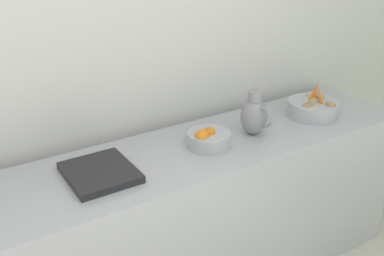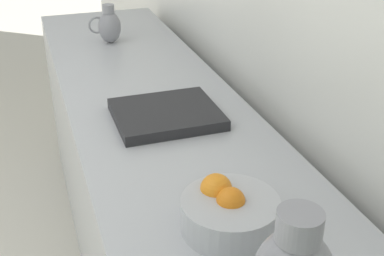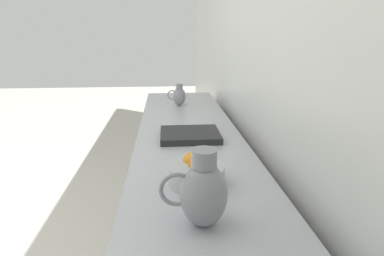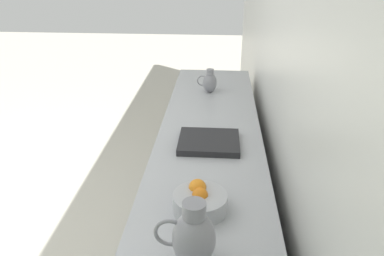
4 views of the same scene
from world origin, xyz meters
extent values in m
cube|color=silver|center=(-1.95, 0.51, 1.50)|extent=(0.10, 8.81, 3.00)
cube|color=#ADAFB5|center=(-1.53, 0.01, 0.46)|extent=(0.62, 3.33, 0.93)
cylinder|color=#ADAFB5|center=(-1.52, 1.19, 0.97)|extent=(0.31, 0.31, 0.09)
torus|color=#ADAFB5|center=(-1.52, 1.19, 0.93)|extent=(0.18, 0.18, 0.01)
cone|color=orange|center=(-1.47, 1.20, 1.06)|extent=(0.06, 0.07, 0.14)
cone|color=orange|center=(-1.54, 1.20, 1.05)|extent=(0.07, 0.06, 0.12)
cone|color=orange|center=(-1.55, 1.24, 1.06)|extent=(0.05, 0.09, 0.13)
ellipsoid|color=#9E7F56|center=(-1.41, 1.22, 1.02)|extent=(0.07, 0.06, 0.05)
ellipsoid|color=#9E7F56|center=(-1.48, 1.10, 1.02)|extent=(0.06, 0.05, 0.04)
ellipsoid|color=#9E7F56|center=(-1.49, 1.14, 1.02)|extent=(0.05, 0.05, 0.04)
ellipsoid|color=tan|center=(-1.54, 1.27, 1.02)|extent=(0.06, 0.05, 0.05)
ellipsoid|color=tan|center=(-1.60, 1.24, 1.02)|extent=(0.05, 0.04, 0.04)
ellipsoid|color=tan|center=(-1.51, 1.19, 1.02)|extent=(0.06, 0.05, 0.04)
cylinder|color=#ADAFB5|center=(-1.51, 0.42, 0.96)|extent=(0.23, 0.23, 0.08)
sphere|color=orange|center=(-1.51, 0.42, 1.00)|extent=(0.07, 0.07, 0.07)
sphere|color=orange|center=(-1.50, 0.37, 1.00)|extent=(0.08, 0.08, 0.08)
ellipsoid|color=gray|center=(-1.51, 0.72, 1.03)|extent=(0.15, 0.15, 0.21)
cylinder|color=gray|center=(-1.51, 0.72, 1.15)|extent=(0.08, 0.08, 0.06)
torus|color=gray|center=(-1.42, 0.72, 1.05)|extent=(0.11, 0.01, 0.11)
cube|color=#232326|center=(-1.53, -0.18, 0.94)|extent=(0.34, 0.30, 0.04)
camera|label=1|loc=(0.21, -0.78, 1.98)|focal=41.57mm
camera|label=2|loc=(-1.12, 1.30, 1.68)|focal=47.80mm
camera|label=3|loc=(-1.40, 1.63, 1.52)|focal=30.71mm
camera|label=4|loc=(-1.57, 1.73, 1.92)|focal=35.55mm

